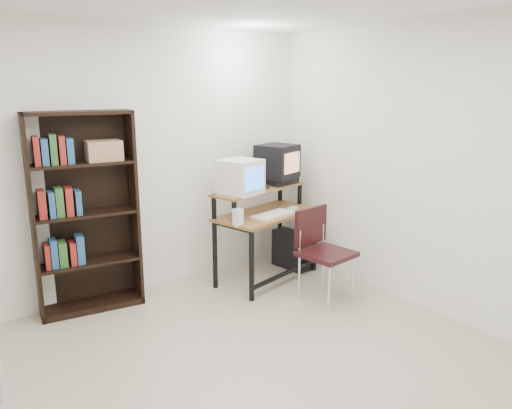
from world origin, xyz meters
TOP-DOWN VIEW (x-y plane):
  - floor at (0.00, 0.00)m, footprint 4.00×4.00m
  - back_wall at (0.00, 2.00)m, footprint 4.00×0.01m
  - right_wall at (2.00, 0.00)m, footprint 0.01×4.00m
  - computer_desk at (1.25, 1.46)m, footprint 1.25×0.82m
  - crt_monitor at (0.94, 1.48)m, footprint 0.45×0.45m
  - vcr at (1.55, 1.61)m, footprint 0.40×0.31m
  - crt_tv at (1.52, 1.62)m, footprint 0.48×0.47m
  - cd_spindle at (1.25, 1.51)m, footprint 0.14×0.14m
  - keyboard at (1.23, 1.31)m, footprint 0.50×0.30m
  - mousepad at (1.58, 1.40)m, footprint 0.22×0.18m
  - mouse at (1.56, 1.39)m, footprint 0.11×0.08m
  - desk_speaker at (0.75, 1.25)m, footprint 0.09×0.09m
  - pc_tower at (1.69, 1.55)m, footprint 0.25×0.47m
  - school_chair at (1.34, 0.73)m, footprint 0.50×0.50m
  - bookshelf at (-0.51, 1.86)m, footprint 0.94×0.42m
  - wall_outlet at (1.99, 1.15)m, footprint 0.02×0.08m

SIDE VIEW (x-z plane):
  - floor at x=0.00m, z-range -0.01..0.00m
  - pc_tower at x=1.69m, z-range 0.00..0.42m
  - wall_outlet at x=1.99m, z-range 0.24..0.36m
  - school_chair at x=1.34m, z-range 0.11..1.00m
  - computer_desk at x=1.25m, z-range 0.19..1.17m
  - mousepad at x=1.58m, z-range 0.72..0.73m
  - keyboard at x=1.23m, z-range 0.72..0.75m
  - mouse at x=1.56m, z-range 0.73..0.76m
  - desk_speaker at x=0.75m, z-range 0.72..0.89m
  - bookshelf at x=-0.51m, z-range 0.02..1.84m
  - cd_spindle at x=1.25m, z-range 0.97..1.02m
  - vcr at x=1.55m, z-range 0.97..1.05m
  - crt_monitor at x=0.94m, z-range 0.97..1.31m
  - crt_tv at x=1.52m, z-range 1.05..1.41m
  - back_wall at x=0.00m, z-range 0.00..2.60m
  - right_wall at x=2.00m, z-range 0.00..2.60m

